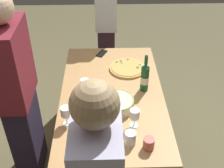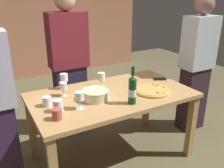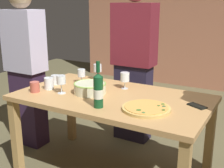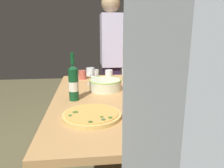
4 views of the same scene
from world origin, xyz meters
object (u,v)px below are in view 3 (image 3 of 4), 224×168
object	(u,v)px
wine_glass_far_left	(98,69)
wine_glass_by_bottle	(61,80)
cup_amber	(55,80)
wine_glass_near_pizza	(81,74)
dining_table	(112,106)
serving_bowl	(90,88)
cell_phone	(197,106)
person_guest_left	(134,62)
person_host	(26,68)
wine_glass_far_right	(125,78)
cup_ceramic	(49,83)
wine_bottle	(98,90)
cup_spare	(35,87)
pizza	(146,108)

from	to	relation	value
wine_glass_far_left	wine_glass_by_bottle	bearing A→B (deg)	-94.17
wine_glass_far_left	cup_amber	bearing A→B (deg)	-130.01
wine_glass_near_pizza	dining_table	bearing A→B (deg)	-22.54
serving_bowl	wine_glass_near_pizza	distance (m)	0.33
wine_glass_near_pizza	cell_phone	world-z (taller)	wine_glass_near_pizza
person_guest_left	person_host	bearing A→B (deg)	-66.59
wine_glass_far_right	cup_ceramic	distance (m)	0.68
wine_bottle	wine_glass_by_bottle	distance (m)	0.47
dining_table	cup_spare	world-z (taller)	cup_spare
wine_bottle	wine_glass_far_left	distance (m)	0.77
wine_bottle	person_host	distance (m)	1.20
pizza	wine_glass_far_right	bearing A→B (deg)	133.49
dining_table	cup_amber	world-z (taller)	cup_amber
cup_ceramic	wine_glass_far_left	bearing A→B (deg)	65.58
wine_bottle	cell_phone	size ratio (longest dim) A/B	2.43
cup_spare	cell_phone	distance (m)	1.36
wine_glass_far_left	cell_phone	world-z (taller)	wine_glass_far_left
cell_phone	pizza	bearing A→B (deg)	156.75
cup_ceramic	cell_phone	xyz separation A→B (m)	(1.27, 0.20, -0.05)
person_guest_left	pizza	bearing A→B (deg)	18.21
dining_table	person_guest_left	distance (m)	0.81
wine_bottle	wine_glass_near_pizza	distance (m)	0.67
serving_bowl	cup_amber	bearing A→B (deg)	170.60
dining_table	cup_amber	bearing A→B (deg)	176.65
wine_glass_near_pizza	person_guest_left	distance (m)	0.64
wine_glass_far_left	dining_table	bearing A→B (deg)	-44.26
cell_phone	wine_bottle	bearing A→B (deg)	147.51
wine_glass_far_left	cup_ceramic	bearing A→B (deg)	-114.42
wine_glass_by_bottle	cup_amber	bearing A→B (deg)	140.02
person_host	person_guest_left	bearing A→B (deg)	41.31
wine_glass_near_pizza	person_guest_left	world-z (taller)	person_guest_left
dining_table	wine_glass_far_left	world-z (taller)	wine_glass_far_left
wine_glass_near_pizza	wine_bottle	bearing A→B (deg)	-44.01
serving_bowl	wine_glass_by_bottle	size ratio (longest dim) A/B	1.75
wine_glass_far_left	wine_glass_far_right	size ratio (longest dim) A/B	1.08
person_host	person_guest_left	xyz separation A→B (m)	(0.91, 0.66, 0.03)
wine_glass_far_right	person_host	size ratio (longest dim) A/B	0.09
wine_glass_by_bottle	wine_glass_far_right	xyz separation A→B (m)	(0.41, 0.39, -0.01)
wine_glass_near_pizza	wine_glass_by_bottle	bearing A→B (deg)	-84.83
wine_glass_near_pizza	person_guest_left	xyz separation A→B (m)	(0.27, 0.58, 0.03)
serving_bowl	cup_amber	distance (m)	0.45
wine_glass_by_bottle	cup_amber	world-z (taller)	wine_glass_by_bottle
cell_phone	person_guest_left	distance (m)	1.09
serving_bowl	wine_glass_far_left	distance (m)	0.44
wine_glass_far_right	cup_spare	distance (m)	0.80
wine_glass_far_right	person_host	distance (m)	1.09
pizza	cup_spare	size ratio (longest dim) A/B	3.93
wine_glass_near_pizza	person_guest_left	bearing A→B (deg)	65.17
cup_spare	cell_phone	bearing A→B (deg)	14.02
wine_glass_far_right	pizza	bearing A→B (deg)	-46.51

